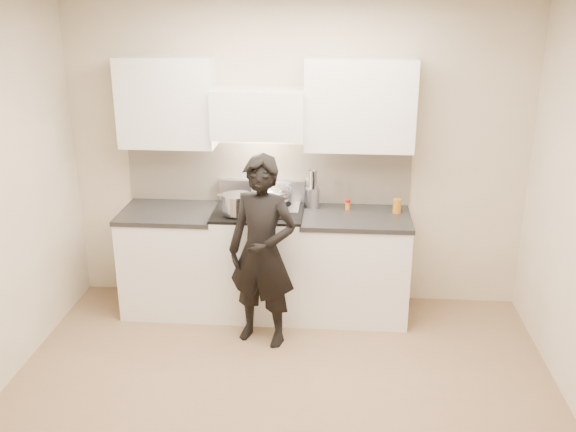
{
  "coord_description": "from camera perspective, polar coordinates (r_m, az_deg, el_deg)",
  "views": [
    {
      "loc": [
        0.36,
        -3.7,
        2.73
      ],
      "look_at": [
        -0.02,
        1.05,
        1.03
      ],
      "focal_mm": 40.0,
      "sensor_mm": 36.0,
      "label": 1
    }
  ],
  "objects": [
    {
      "name": "utensil_crock",
      "position": [
        5.57,
        2.17,
        1.77
      ],
      "size": [
        0.12,
        0.12,
        0.33
      ],
      "color": "#B4B2C4",
      "rests_on": "counter_right"
    },
    {
      "name": "stock_pot",
      "position": [
        5.33,
        -4.57,
        1.09
      ],
      "size": [
        0.34,
        0.31,
        0.16
      ],
      "color": "#ADB1C5",
      "rests_on": "stove"
    },
    {
      "name": "ground_plane",
      "position": [
        4.61,
        -0.85,
        -16.65
      ],
      "size": [
        4.0,
        4.0,
        0.0
      ],
      "primitive_type": "plane",
      "color": "#86674C"
    },
    {
      "name": "oil_glass",
      "position": [
        5.52,
        9.66,
        0.88
      ],
      "size": [
        0.07,
        0.07,
        0.12
      ],
      "color": "#AB6918",
      "rests_on": "counter_right"
    },
    {
      "name": "counter_left",
      "position": [
        5.79,
        -10.26,
        -3.79
      ],
      "size": [
        0.82,
        0.67,
        0.92
      ],
      "color": "white",
      "rests_on": "ground"
    },
    {
      "name": "counter_right",
      "position": [
        5.61,
        5.91,
        -4.35
      ],
      "size": [
        0.92,
        0.67,
        0.92
      ],
      "color": "white",
      "rests_on": "ground"
    },
    {
      "name": "stove",
      "position": [
        5.64,
        -2.56,
        -3.97
      ],
      "size": [
        0.76,
        0.65,
        0.96
      ],
      "color": "silver",
      "rests_on": "ground"
    },
    {
      "name": "person",
      "position": [
        5.03,
        -2.29,
        -3.22
      ],
      "size": [
        0.65,
        0.53,
        1.55
      ],
      "primitive_type": "imported",
      "rotation": [
        0.0,
        0.0,
        -0.31
      ],
      "color": "black",
      "rests_on": "ground"
    },
    {
      "name": "room_shell",
      "position": [
        4.25,
        -1.26,
        4.18
      ],
      "size": [
        4.04,
        3.54,
        2.7
      ],
      "color": "beige",
      "rests_on": "ground"
    },
    {
      "name": "wok",
      "position": [
        5.52,
        -1.47,
        1.96
      ],
      "size": [
        0.36,
        0.43,
        0.29
      ],
      "color": "#ADB1C5",
      "rests_on": "stove"
    },
    {
      "name": "spice_jar",
      "position": [
        5.55,
        5.33,
        1.02
      ],
      "size": [
        0.04,
        0.04,
        0.09
      ],
      "color": "orange",
      "rests_on": "counter_right"
    }
  ]
}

